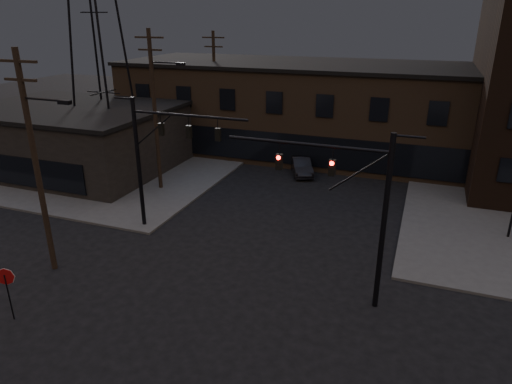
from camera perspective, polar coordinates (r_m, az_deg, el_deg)
ground at (r=19.87m, az=-6.91°, el=-17.11°), size 140.00×140.00×0.00m
sidewalk_nw at (r=47.91m, az=-18.51°, el=5.35°), size 30.00×30.00×0.15m
building_row at (r=43.15m, az=10.24°, el=9.82°), size 40.00×12.00×8.00m
building_left at (r=41.67m, az=-21.80°, el=6.12°), size 16.00×12.00×5.00m
traffic_signal_near at (r=19.72m, az=12.64°, el=-1.17°), size 7.12×0.24×8.00m
traffic_signal_far at (r=26.95m, az=-12.39°, el=5.09°), size 7.12×0.24×8.00m
stop_sign at (r=22.08m, az=-28.77°, el=-9.85°), size 0.72×0.33×2.48m
utility_pole_near at (r=24.00m, az=-25.77°, el=3.59°), size 3.70×0.28×11.00m
utility_pole_mid at (r=33.58m, az=-12.46°, el=10.17°), size 3.70×0.28×11.50m
utility_pole_far at (r=44.49m, az=-5.17°, el=12.74°), size 2.20×0.28×11.00m
transmission_tower at (r=40.71m, az=-19.61°, el=20.40°), size 7.00×7.00×25.00m
car_crossing at (r=37.83m, az=5.68°, el=3.26°), size 3.01×4.39×1.37m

